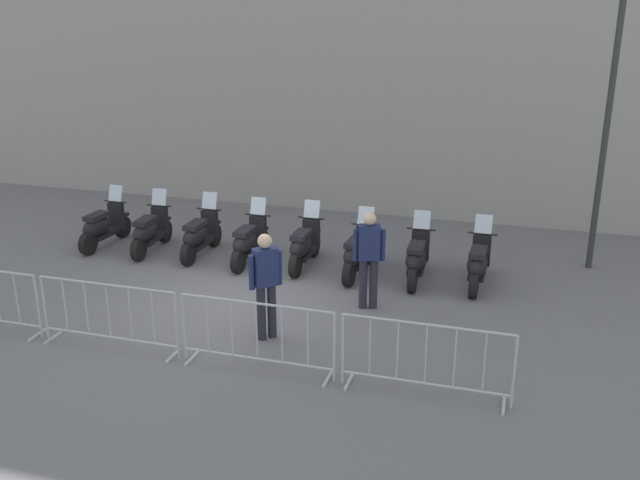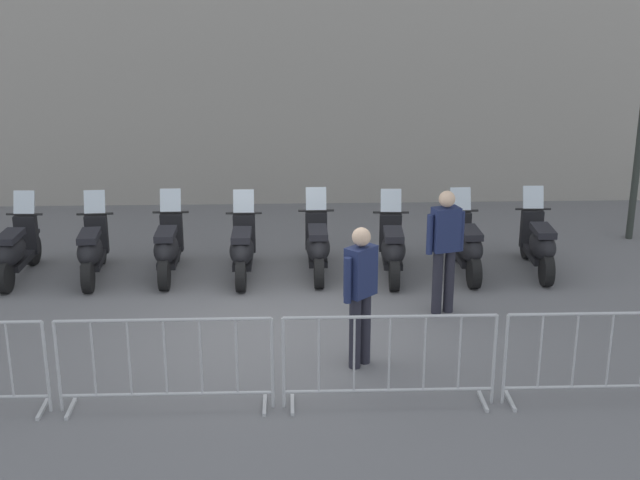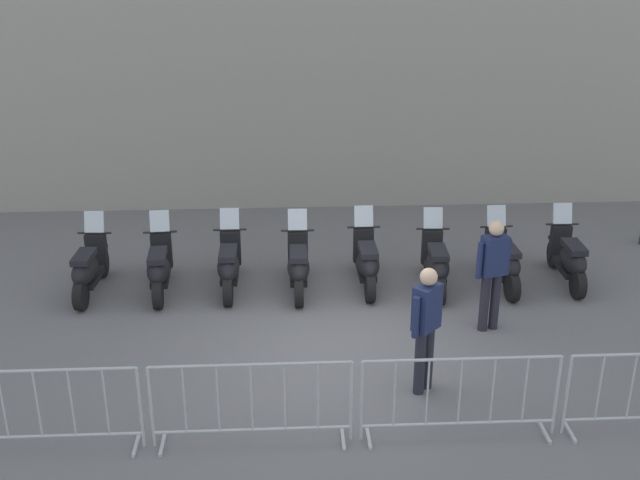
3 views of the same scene
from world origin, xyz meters
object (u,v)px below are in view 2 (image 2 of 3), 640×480
object	(u,v)px
motorcycle_5	(392,249)
barrier_segment_2	(389,361)
motorcycle_7	(539,245)
motorcycle_4	(317,247)
motorcycle_0	(16,251)
barrier_segment_1	(165,365)
officer_near_row_end	(361,289)
barrier_segment_3	(609,358)
motorcycle_3	(243,250)
motorcycle_6	(467,247)
motorcycle_2	(168,249)
motorcycle_1	(92,251)
officer_mid_plaza	(445,245)

from	to	relation	value
motorcycle_5	barrier_segment_2	distance (m)	4.03
motorcycle_7	motorcycle_5	bearing A→B (deg)	175.66
motorcycle_4	motorcycle_5	world-z (taller)	same
motorcycle_0	motorcycle_4	bearing A→B (deg)	-6.45
barrier_segment_1	officer_near_row_end	distance (m)	2.43
barrier_segment_3	motorcycle_5	bearing A→B (deg)	108.58
motorcycle_3	barrier_segment_1	distance (m)	4.09
motorcycle_6	officer_near_row_end	bearing A→B (deg)	-128.57
motorcycle_6	motorcycle_2	bearing A→B (deg)	171.92
motorcycle_1	motorcycle_0	bearing A→B (deg)	172.24
officer_mid_plaza	motorcycle_7	bearing A→B (deg)	34.05
motorcycle_6	barrier_segment_2	world-z (taller)	motorcycle_6
motorcycle_1	officer_near_row_end	bearing A→B (deg)	-46.01
motorcycle_5	barrier_segment_3	xyz separation A→B (m)	(1.41, -4.20, 0.07)
motorcycle_2	motorcycle_6	bearing A→B (deg)	-8.08
barrier_segment_1	officer_mid_plaza	world-z (taller)	officer_mid_plaza
motorcycle_1	motorcycle_7	distance (m)	6.80
barrier_segment_1	barrier_segment_2	size ratio (longest dim) A/B	1.00
motorcycle_7	barrier_segment_1	size ratio (longest dim) A/B	0.75
motorcycle_2	motorcycle_5	size ratio (longest dim) A/B	1.00
motorcycle_1	motorcycle_4	distance (m)	3.40
motorcycle_4	motorcycle_1	bearing A→B (deg)	173.99
motorcycle_2	barrier_segment_2	bearing A→B (deg)	-61.89
motorcycle_6	motorcycle_7	xyz separation A→B (m)	(1.13, -0.08, 0.00)
motorcycle_0	motorcycle_1	world-z (taller)	same
motorcycle_1	officer_mid_plaza	bearing A→B (deg)	-23.38
barrier_segment_2	barrier_segment_3	size ratio (longest dim) A/B	1.00
motorcycle_3	officer_mid_plaza	size ratio (longest dim) A/B	1.00
motorcycle_0	motorcycle_2	size ratio (longest dim) A/B	1.00
motorcycle_1	barrier_segment_3	bearing A→B (deg)	-39.36
motorcycle_1	barrier_segment_2	world-z (taller)	motorcycle_1
motorcycle_3	motorcycle_7	world-z (taller)	same
motorcycle_3	barrier_segment_2	size ratio (longest dim) A/B	0.75
motorcycle_6	barrier_segment_1	size ratio (longest dim) A/B	0.75
motorcycle_2	barrier_segment_2	size ratio (longest dim) A/B	0.75
motorcycle_6	barrier_segment_2	xyz separation A→B (m)	(-2.11, -3.82, 0.07)
barrier_segment_1	motorcycle_5	bearing A→B (deg)	47.07
officer_near_row_end	motorcycle_3	bearing A→B (deg)	109.87
motorcycle_4	barrier_segment_1	size ratio (longest dim) A/B	0.75
barrier_segment_3	motorcycle_1	bearing A→B (deg)	140.64
motorcycle_2	barrier_segment_1	xyz separation A→B (m)	(-0.01, -4.16, 0.07)
motorcycle_0	barrier_segment_2	bearing A→B (deg)	-45.36
motorcycle_3	barrier_segment_3	bearing A→B (deg)	-51.01
motorcycle_6	barrier_segment_1	xyz separation A→B (m)	(-4.50, -3.53, 0.07)
motorcycle_4	motorcycle_0	bearing A→B (deg)	173.55
motorcycle_0	barrier_segment_1	distance (m)	4.95
motorcycle_1	motorcycle_7	size ratio (longest dim) A/B	1.00
barrier_segment_1	barrier_segment_3	xyz separation A→B (m)	(4.77, -0.58, 0.00)
motorcycle_0	motorcycle_5	distance (m)	5.67
motorcycle_0	motorcycle_2	distance (m)	2.27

